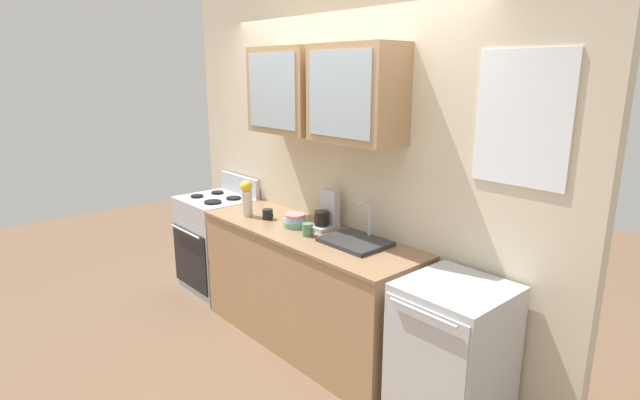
# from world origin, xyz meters

# --- Properties ---
(ground_plane) EXTENTS (10.00, 10.00, 0.00)m
(ground_plane) POSITION_xyz_m (0.00, 0.00, 0.00)
(ground_plane) COLOR brown
(back_wall_unit) EXTENTS (3.86, 0.43, 2.87)m
(back_wall_unit) POSITION_xyz_m (0.00, 0.31, 1.54)
(back_wall_unit) COLOR beige
(back_wall_unit) RESTS_ON ground_plane
(counter) EXTENTS (1.97, 0.62, 0.93)m
(counter) POSITION_xyz_m (0.00, 0.00, 0.46)
(counter) COLOR #A87F56
(counter) RESTS_ON ground_plane
(stove_range) EXTENTS (0.65, 0.63, 1.11)m
(stove_range) POSITION_xyz_m (-1.33, -0.00, 0.47)
(stove_range) COLOR silver
(stove_range) RESTS_ON ground_plane
(sink_faucet) EXTENTS (0.44, 0.34, 0.29)m
(sink_faucet) POSITION_xyz_m (0.45, 0.07, 0.95)
(sink_faucet) COLOR #2D2D30
(sink_faucet) RESTS_ON counter
(bowl_stack) EXTENTS (0.18, 0.18, 0.10)m
(bowl_stack) POSITION_xyz_m (-0.13, -0.00, 0.97)
(bowl_stack) COLOR #669972
(bowl_stack) RESTS_ON counter
(vase) EXTENTS (0.10, 0.10, 0.30)m
(vase) POSITION_xyz_m (-0.63, -0.10, 1.08)
(vase) COLOR beige
(vase) RESTS_ON counter
(cup_near_sink) EXTENTS (0.12, 0.08, 0.09)m
(cup_near_sink) POSITION_xyz_m (0.10, -0.06, 0.97)
(cup_near_sink) COLOR #4C7F59
(cup_near_sink) RESTS_ON counter
(cup_near_bowls) EXTENTS (0.12, 0.08, 0.08)m
(cup_near_bowls) POSITION_xyz_m (-0.44, -0.03, 0.97)
(cup_near_bowls) COLOR black
(cup_near_bowls) RESTS_ON counter
(dishwasher) EXTENTS (0.57, 0.60, 0.93)m
(dishwasher) POSITION_xyz_m (1.32, -0.00, 0.46)
(dishwasher) COLOR silver
(dishwasher) RESTS_ON ground_plane
(coffee_maker) EXTENTS (0.17, 0.20, 0.29)m
(coffee_maker) POSITION_xyz_m (0.05, 0.16, 1.03)
(coffee_maker) COLOR #B7B7BC
(coffee_maker) RESTS_ON counter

